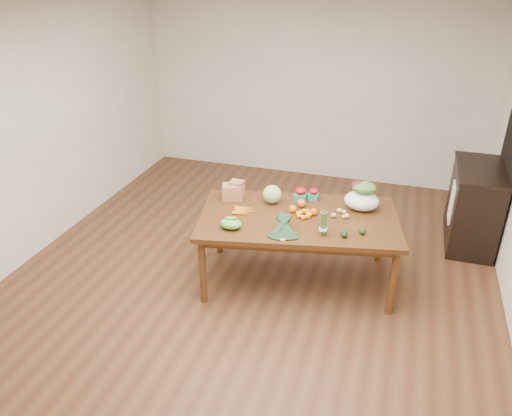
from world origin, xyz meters
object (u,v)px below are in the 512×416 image
(dining_table, at_px, (297,249))
(cabinet, at_px, (474,206))
(kale_bunch, at_px, (283,228))
(asparagus_bundle, at_px, (323,223))
(cabbage, at_px, (272,194))
(paper_bag, at_px, (232,190))
(mandarin_cluster, at_px, (304,212))
(salad_bag, at_px, (362,197))

(dining_table, distance_m, cabinet, 2.24)
(kale_bunch, distance_m, asparagus_bundle, 0.37)
(cabinet, bearing_deg, cabbage, -151.14)
(paper_bag, relative_size, mandarin_cluster, 1.53)
(dining_table, relative_size, cabinet, 1.91)
(cabbage, bearing_deg, dining_table, -32.83)
(dining_table, distance_m, mandarin_cluster, 0.42)
(cabbage, xyz_separation_m, kale_bunch, (0.28, -0.62, -0.02))
(salad_bag, bearing_deg, cabinet, 40.89)
(asparagus_bundle, bearing_deg, paper_bag, 144.12)
(asparagus_bundle, bearing_deg, cabbage, 129.42)
(cabbage, xyz_separation_m, salad_bag, (0.90, 0.12, 0.04))
(dining_table, distance_m, paper_bag, 0.92)
(dining_table, bearing_deg, mandarin_cluster, 19.53)
(dining_table, xyz_separation_m, salad_bag, (0.57, 0.34, 0.51))
(paper_bag, xyz_separation_m, salad_bag, (1.33, 0.15, 0.04))
(cabinet, bearing_deg, dining_table, -142.04)
(cabinet, distance_m, mandarin_cluster, 2.20)
(cabinet, distance_m, paper_bag, 2.82)
(paper_bag, height_order, kale_bunch, paper_bag)
(dining_table, relative_size, asparagus_bundle, 7.81)
(cabinet, height_order, paper_bag, paper_bag)
(paper_bag, distance_m, cabbage, 0.43)
(mandarin_cluster, relative_size, kale_bunch, 0.45)
(mandarin_cluster, height_order, salad_bag, salad_bag)
(asparagus_bundle, xyz_separation_m, salad_bag, (0.27, 0.63, 0.01))
(mandarin_cluster, xyz_separation_m, salad_bag, (0.52, 0.31, 0.10))
(dining_table, relative_size, kale_bunch, 4.88)
(dining_table, bearing_deg, paper_bag, 154.77)
(paper_bag, distance_m, kale_bunch, 0.92)
(kale_bunch, relative_size, salad_bag, 1.14)
(paper_bag, height_order, salad_bag, salad_bag)
(cabinet, bearing_deg, asparagus_bundle, -131.41)
(cabinet, xyz_separation_m, kale_bunch, (-1.82, -1.78, 0.36))
(mandarin_cluster, bearing_deg, cabbage, 153.78)
(kale_bunch, height_order, salad_bag, salad_bag)
(dining_table, relative_size, paper_bag, 7.10)
(cabbage, height_order, mandarin_cluster, cabbage)
(cabbage, distance_m, mandarin_cluster, 0.43)
(mandarin_cluster, height_order, asparagus_bundle, asparagus_bundle)
(paper_bag, relative_size, kale_bunch, 0.69)
(dining_table, height_order, asparagus_bundle, asparagus_bundle)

